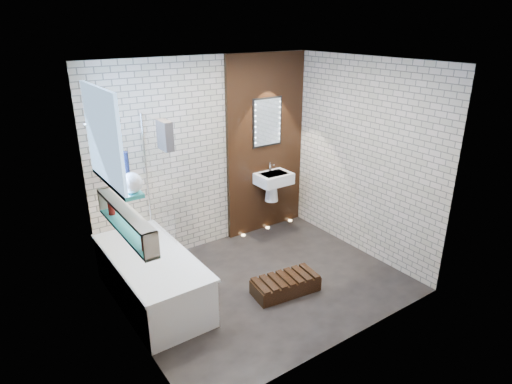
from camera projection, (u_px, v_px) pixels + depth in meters
ground at (263, 283)px, 5.33m from camera, size 3.20×3.20×0.00m
room_shell at (264, 184)px, 4.85m from camera, size 3.24×3.20×2.60m
walnut_panel at (266, 146)px, 6.32m from camera, size 1.30×0.06×2.60m
clerestory_window at (106, 146)px, 4.06m from camera, size 0.18×1.00×0.94m
display_niche at (126, 220)px, 4.19m from camera, size 0.14×1.30×0.26m
bathtub at (152, 278)px, 4.91m from camera, size 0.79×1.74×0.70m
bath_screen at (159, 178)px, 5.07m from camera, size 0.01×0.78×1.40m
towel at (165, 135)px, 4.64m from camera, size 0.09×0.24×0.32m
shower_head at (113, 121)px, 4.63m from camera, size 0.18×0.18×0.02m
washbasin at (273, 182)px, 6.36m from camera, size 0.50×0.36×0.58m
led_mirror at (267, 122)px, 6.17m from camera, size 0.50×0.02×0.70m
walnut_step at (285, 286)px, 5.12m from camera, size 0.82×0.44×0.17m
niche_bottles at (124, 220)px, 4.24m from camera, size 0.07×0.99×0.17m
sill_vases at (121, 173)px, 4.09m from camera, size 0.20×0.80×0.35m
floor_uplights at (268, 227)px, 6.75m from camera, size 0.96×0.06×0.01m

